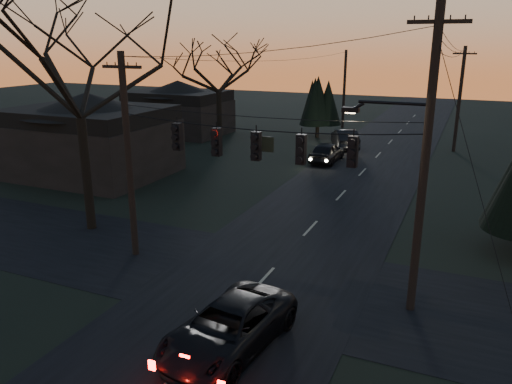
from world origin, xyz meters
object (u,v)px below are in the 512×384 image
at_px(utility_pole_left, 136,254).
at_px(bare_tree_left, 76,70).
at_px(utility_pole_right, 410,309).
at_px(utility_pole_far_l, 342,128).
at_px(suv_near, 229,327).
at_px(sedan_oncoming_b, 345,139).
at_px(utility_pole_far_r, 453,151).
at_px(sedan_oncoming_a, 327,152).

bearing_deg(utility_pole_left, bare_tree_left, 156.32).
bearing_deg(utility_pole_right, utility_pole_far_l, 107.72).
bearing_deg(suv_near, utility_pole_far_l, 107.13).
bearing_deg(sedan_oncoming_b, utility_pole_far_r, 171.02).
bearing_deg(utility_pole_left, utility_pole_far_r, 67.67).
distance_m(utility_pole_left, utility_pole_far_l, 36.00).
relative_size(utility_pole_right, utility_pole_far_r, 1.18).
relative_size(utility_pole_left, utility_pole_far_r, 1.00).
height_order(utility_pole_far_r, suv_near, utility_pole_far_r).
xyz_separation_m(bare_tree_left, suv_near, (10.72, -6.27, -6.92)).
relative_size(bare_tree_left, suv_near, 2.21).
relative_size(utility_pole_right, suv_near, 1.97).
xyz_separation_m(utility_pole_left, utility_pole_far_l, (0.00, 36.00, 0.00)).
distance_m(utility_pole_left, utility_pole_far_r, 30.27).
distance_m(bare_tree_left, suv_near, 14.22).
bearing_deg(sedan_oncoming_b, sedan_oncoming_a, 66.00).
distance_m(utility_pole_right, sedan_oncoming_b, 27.11).
bearing_deg(utility_pole_far_r, suv_near, -98.21).
xyz_separation_m(utility_pole_left, sedan_oncoming_b, (2.80, 25.67, 0.81)).
distance_m(utility_pole_left, suv_near, 8.22).
xyz_separation_m(utility_pole_right, sedan_oncoming_a, (-8.70, 20.05, 0.77)).
bearing_deg(utility_pole_far_l, utility_pole_left, -90.00).
xyz_separation_m(utility_pole_right, utility_pole_far_r, (0.00, 28.00, 0.00)).
distance_m(sedan_oncoming_a, sedan_oncoming_b, 5.62).
relative_size(utility_pole_far_r, suv_near, 1.67).
bearing_deg(sedan_oncoming_a, utility_pole_right, 114.91).
relative_size(utility_pole_far_r, sedan_oncoming_a, 1.89).
height_order(utility_pole_right, suv_near, utility_pole_right).
bearing_deg(sedan_oncoming_b, bare_tree_left, 50.33).
bearing_deg(utility_pole_far_l, utility_pole_right, -72.28).
bearing_deg(utility_pole_far_r, utility_pole_far_l, 145.18).
bearing_deg(utility_pole_right, sedan_oncoming_b, 108.73).
bearing_deg(sedan_oncoming_a, sedan_oncoming_b, -88.55).
bearing_deg(sedan_oncoming_b, utility_pole_far_l, -98.84).
relative_size(utility_pole_right, sedan_oncoming_a, 2.22).
bearing_deg(utility_pole_right, sedan_oncoming_a, 113.46).
distance_m(utility_pole_far_r, utility_pole_far_l, 14.01).
xyz_separation_m(utility_pole_far_r, sedan_oncoming_b, (-8.70, -2.33, 0.81)).
bearing_deg(sedan_oncoming_a, utility_pole_left, 83.50).
height_order(utility_pole_left, utility_pole_far_l, utility_pole_left).
bearing_deg(suv_near, sedan_oncoming_a, 106.84).
bearing_deg(sedan_oncoming_b, suv_near, 73.54).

